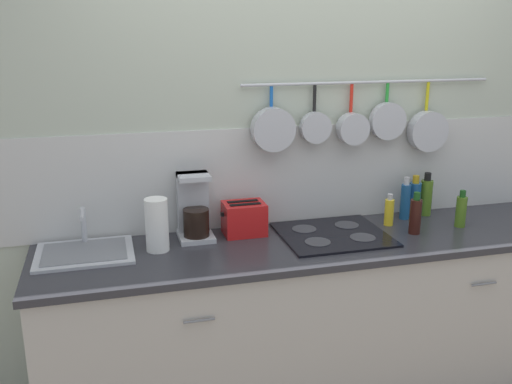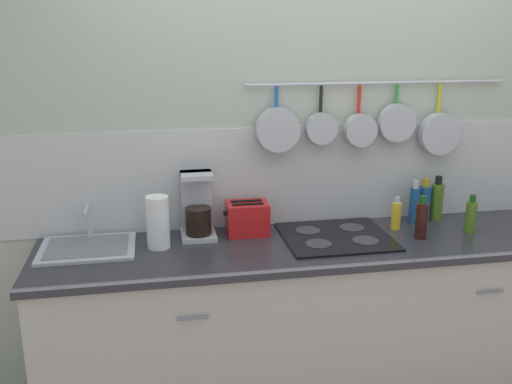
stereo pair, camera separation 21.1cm
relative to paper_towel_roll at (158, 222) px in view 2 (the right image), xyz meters
name	(u,v)px [view 2 (the right image)]	position (x,y,z in m)	size (l,w,h in m)	color
wall_back	(313,156)	(0.85, 0.27, 0.24)	(7.20, 0.16, 2.60)	#B2BCA8
cabinet_base	(327,326)	(0.85, -0.09, -0.60)	(2.89, 0.62, 0.88)	#B7B2A8
countertop	(330,245)	(0.85, -0.09, -0.15)	(2.93, 0.64, 0.03)	#2D2D33
sink_basin	(88,246)	(-0.34, 0.04, -0.11)	(0.46, 0.37, 0.19)	#B7BABF
paper_towel_roll	(158,222)	(0.00, 0.00, 0.00)	(0.11, 0.11, 0.26)	white
coffee_maker	(197,210)	(0.20, 0.14, 0.01)	(0.18, 0.21, 0.34)	#B7BABF
toaster	(247,218)	(0.46, 0.12, -0.05)	(0.23, 0.17, 0.17)	red
cooktop	(336,236)	(0.90, -0.03, -0.12)	(0.55, 0.50, 0.01)	black
bottle_olive_oil	(396,215)	(1.26, 0.05, -0.05)	(0.05, 0.05, 0.18)	yellow
bottle_sesame_oil	(421,220)	(1.33, -0.11, -0.03)	(0.06, 0.06, 0.23)	#33140F
bottle_vinegar	(414,204)	(1.40, 0.12, -0.02)	(0.05, 0.05, 0.24)	navy
bottle_hot_sauce	(424,202)	(1.47, 0.15, -0.02)	(0.07, 0.07, 0.24)	navy
bottle_cooking_wine	(437,200)	(1.55, 0.15, -0.02)	(0.07, 0.07, 0.25)	#4C721E
bottle_dish_soap	(471,216)	(1.63, -0.08, -0.04)	(0.06, 0.06, 0.20)	#4C721E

